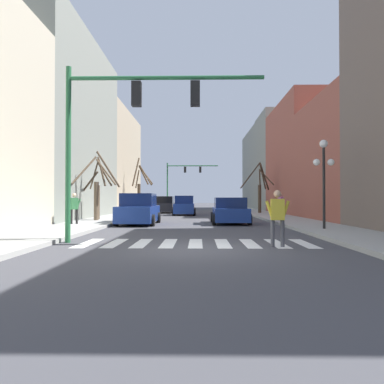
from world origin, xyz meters
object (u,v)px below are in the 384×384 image
at_px(car_parked_right_mid, 229,206).
at_px(street_tree_left_mid, 98,191).
at_px(car_parked_left_mid, 139,210).
at_px(car_parked_left_near, 230,211).
at_px(pedestrian_on_left_sidewalk, 281,203).
at_px(pedestrian_waiting_at_curb, 277,213).
at_px(pedestrian_crossing_street, 74,206).
at_px(street_tree_right_mid, 140,187).
at_px(traffic_signal_far, 182,175).
at_px(traffic_signal_near, 126,114).
at_px(street_lamp_right_corner, 324,165).
at_px(street_tree_left_far, 98,191).
at_px(street_tree_left_near, 260,188).
at_px(car_parked_right_far, 165,205).
at_px(car_driving_toward_lane, 184,206).

bearing_deg(car_parked_right_mid, street_tree_left_mid, 150.62).
xyz_separation_m(car_parked_left_mid, car_parked_left_near, (5.34, 0.76, -0.10)).
height_order(pedestrian_on_left_sidewalk, pedestrian_waiting_at_curb, pedestrian_on_left_sidewalk).
distance_m(pedestrian_crossing_street, street_tree_right_mid, 18.60).
height_order(traffic_signal_far, street_tree_right_mid, traffic_signal_far).
distance_m(traffic_signal_near, car_parked_right_mid, 28.53).
height_order(car_parked_right_mid, street_tree_right_mid, street_tree_right_mid).
bearing_deg(street_tree_left_mid, pedestrian_waiting_at_curb, -53.00).
height_order(car_parked_left_mid, pedestrian_waiting_at_curb, car_parked_left_mid).
bearing_deg(street_tree_left_mid, car_parked_right_mid, 60.62).
bearing_deg(traffic_signal_near, car_parked_right_mid, 78.28).
bearing_deg(street_lamp_right_corner, car_parked_right_mid, 95.69).
relative_size(street_tree_left_far, street_tree_left_near, 0.85).
distance_m(car_parked_right_mid, street_tree_right_mid, 9.72).
xyz_separation_m(street_lamp_right_corner, pedestrian_on_left_sidewalk, (0.60, 11.64, -1.80)).
distance_m(car_parked_right_mid, street_tree_left_mid, 19.62).
height_order(traffic_signal_near, car_parked_left_mid, traffic_signal_near).
relative_size(traffic_signal_far, street_tree_left_near, 1.50).
bearing_deg(traffic_signal_near, car_parked_right_far, 92.28).
bearing_deg(street_tree_right_mid, street_lamp_right_corner, -61.44).
bearing_deg(traffic_signal_far, car_parked_left_near, -82.05).
relative_size(car_parked_left_near, pedestrian_waiting_at_curb, 2.44).
relative_size(car_parked_right_mid, pedestrian_crossing_street, 2.67).
height_order(car_parked_left_near, street_tree_right_mid, street_tree_right_mid).
bearing_deg(car_parked_left_near, street_tree_left_near, -16.62).
xyz_separation_m(street_lamp_right_corner, street_tree_right_mid, (-11.62, 21.35, -0.29)).
bearing_deg(street_lamp_right_corner, pedestrian_waiting_at_curb, -121.27).
relative_size(car_parked_right_far, street_tree_right_mid, 0.82).
height_order(street_lamp_right_corner, pedestrian_crossing_street, street_lamp_right_corner).
relative_size(pedestrian_on_left_sidewalk, street_tree_left_mid, 0.40).
xyz_separation_m(traffic_signal_near, street_lamp_right_corner, (8.09, 4.23, -1.38)).
xyz_separation_m(street_tree_right_mid, street_tree_left_far, (-0.60, -13.86, -0.72)).
bearing_deg(pedestrian_crossing_street, car_driving_toward_lane, -144.18).
xyz_separation_m(pedestrian_waiting_at_curb, street_tree_left_far, (-9.05, 12.72, 0.94)).
relative_size(traffic_signal_far, street_lamp_right_corner, 1.82).
height_order(car_parked_left_near, car_parked_right_mid, car_parked_right_mid).
distance_m(traffic_signal_near, street_tree_right_mid, 25.88).
height_order(pedestrian_waiting_at_curb, street_tree_left_near, street_tree_left_near).
relative_size(car_parked_right_far, car_parked_left_mid, 0.96).
bearing_deg(car_parked_right_far, street_tree_left_near, -109.14).
distance_m(pedestrian_crossing_street, street_tree_left_mid, 3.70).
height_order(car_parked_right_mid, street_tree_left_near, street_tree_left_near).
height_order(street_lamp_right_corner, car_parked_left_mid, street_lamp_right_corner).
height_order(street_lamp_right_corner, street_tree_right_mid, street_tree_right_mid).
distance_m(car_parked_right_far, car_parked_left_near, 17.52).
relative_size(car_parked_left_near, car_parked_right_mid, 0.98).
bearing_deg(traffic_signal_far, car_parked_left_mid, -92.03).
bearing_deg(pedestrian_on_left_sidewalk, car_parked_right_far, -159.67).
bearing_deg(car_driving_toward_lane, pedestrian_crossing_street, -20.39).
relative_size(car_parked_left_mid, street_tree_right_mid, 0.86).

